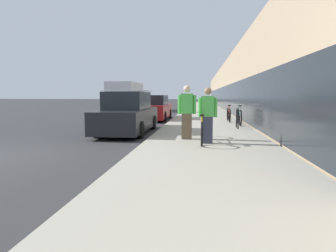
# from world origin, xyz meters

# --- Properties ---
(sidewalk_slab) EXTENTS (3.88, 70.00, 0.11)m
(sidewalk_slab) POSITION_xyz_m (5.53, 21.00, 0.06)
(sidewalk_slab) COLOR #A39E8E
(sidewalk_slab) RESTS_ON ground
(storefront_facade) EXTENTS (10.01, 70.00, 4.67)m
(storefront_facade) POSITION_xyz_m (12.50, 29.00, 2.33)
(storefront_facade) COLOR tan
(storefront_facade) RESTS_ON ground
(tandem_bicycle) EXTENTS (0.52, 2.44, 0.86)m
(tandem_bicycle) POSITION_xyz_m (5.32, 2.55, 0.48)
(tandem_bicycle) COLOR black
(tandem_bicycle) RESTS_ON sidewalk_slab
(person_rider) EXTENTS (0.55, 0.21, 1.61)m
(person_rider) POSITION_xyz_m (5.48, 2.24, 0.92)
(person_rider) COLOR #33384C
(person_rider) RESTS_ON sidewalk_slab
(person_bystander) EXTENTS (0.58, 0.23, 1.70)m
(person_bystander) POSITION_xyz_m (4.85, 3.02, 0.96)
(person_bystander) COLOR brown
(person_bystander) RESTS_ON sidewalk_slab
(bike_rack_hoop) EXTENTS (0.05, 0.60, 0.84)m
(bike_rack_hoop) POSITION_xyz_m (6.82, 6.33, 0.63)
(bike_rack_hoop) COLOR black
(bike_rack_hoop) RESTS_ON sidewalk_slab
(cruiser_bike_nearest) EXTENTS (0.52, 1.70, 0.94)m
(cruiser_bike_nearest) POSITION_xyz_m (7.06, 7.70, 0.51)
(cruiser_bike_nearest) COLOR black
(cruiser_bike_nearest) RESTS_ON sidewalk_slab
(cruiser_bike_middle) EXTENTS (0.52, 1.82, 0.89)m
(cruiser_bike_middle) POSITION_xyz_m (6.77, 9.69, 0.49)
(cruiser_bike_middle) COLOR black
(cruiser_bike_middle) RESTS_ON sidewalk_slab
(parked_sedan_curbside) EXTENTS (1.81, 4.73, 1.70)m
(parked_sedan_curbside) POSITION_xyz_m (2.40, 5.19, 0.73)
(parked_sedan_curbside) COLOR black
(parked_sedan_curbside) RESTS_ON ground
(vintage_roadster_curbside) EXTENTS (1.98, 4.79, 1.51)m
(vintage_roadster_curbside) POSITION_xyz_m (2.36, 11.63, 0.69)
(vintage_roadster_curbside) COLOR maroon
(vintage_roadster_curbside) RESTS_ON ground
(moving_truck) EXTENTS (2.56, 7.37, 2.73)m
(moving_truck) POSITION_xyz_m (-2.08, 23.03, 1.39)
(moving_truck) COLOR orange
(moving_truck) RESTS_ON ground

